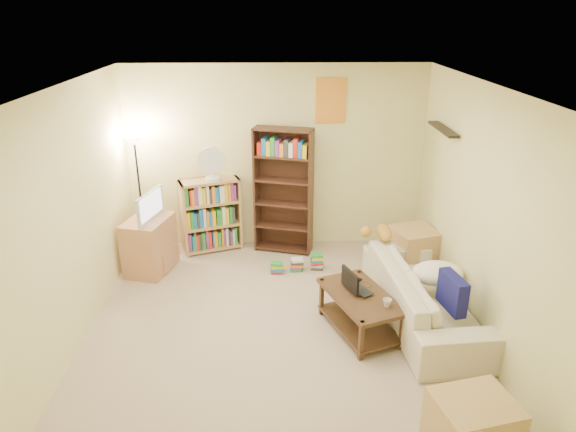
{
  "coord_description": "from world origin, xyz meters",
  "views": [
    {
      "loc": [
        -0.05,
        -4.49,
        3.15
      ],
      "look_at": [
        0.11,
        0.66,
        1.05
      ],
      "focal_mm": 32.0,
      "sensor_mm": 36.0,
      "label": 1
    }
  ],
  "objects_px": {
    "short_bookshelf": "(211,215)",
    "side_table": "(413,251)",
    "television": "(145,206)",
    "tall_bookshelf": "(283,188)",
    "coffee_table": "(360,307)",
    "desk_fan": "(212,164)",
    "floor_lamp": "(136,161)",
    "laptop": "(361,288)",
    "tabby_cat": "(381,232)",
    "tv_stand": "(150,245)",
    "sofa": "(423,294)",
    "end_cabinet": "(472,427)",
    "mug": "(387,303)"
  },
  "relations": [
    {
      "from": "laptop",
      "to": "television",
      "type": "relative_size",
      "value": 0.68
    },
    {
      "from": "tall_bookshelf",
      "to": "short_bookshelf",
      "type": "relative_size",
      "value": 1.69
    },
    {
      "from": "floor_lamp",
      "to": "sofa",
      "type": "bearing_deg",
      "value": -26.88
    },
    {
      "from": "tall_bookshelf",
      "to": "short_bookshelf",
      "type": "distance_m",
      "value": 1.07
    },
    {
      "from": "desk_fan",
      "to": "side_table",
      "type": "relative_size",
      "value": 0.79
    },
    {
      "from": "laptop",
      "to": "side_table",
      "type": "height_order",
      "value": "side_table"
    },
    {
      "from": "coffee_table",
      "to": "short_bookshelf",
      "type": "xyz_separation_m",
      "value": [
        -1.74,
        2.02,
        0.23
      ]
    },
    {
      "from": "tv_stand",
      "to": "television",
      "type": "xyz_separation_m",
      "value": [
        0.0,
        0.0,
        0.53
      ]
    },
    {
      "from": "sofa",
      "to": "television",
      "type": "height_order",
      "value": "television"
    },
    {
      "from": "tabby_cat",
      "to": "laptop",
      "type": "distance_m",
      "value": 0.96
    },
    {
      "from": "tv_stand",
      "to": "television",
      "type": "distance_m",
      "value": 0.53
    },
    {
      "from": "laptop",
      "to": "desk_fan",
      "type": "distance_m",
      "value": 2.65
    },
    {
      "from": "television",
      "to": "side_table",
      "type": "xyz_separation_m",
      "value": [
        3.34,
        -0.14,
        -0.59
      ]
    },
    {
      "from": "tabby_cat",
      "to": "side_table",
      "type": "relative_size",
      "value": 0.82
    },
    {
      "from": "short_bookshelf",
      "to": "side_table",
      "type": "xyz_separation_m",
      "value": [
        2.62,
        -0.74,
        -0.22
      ]
    },
    {
      "from": "television",
      "to": "tall_bookshelf",
      "type": "bearing_deg",
      "value": -57.68
    },
    {
      "from": "sofa",
      "to": "mug",
      "type": "relative_size",
      "value": 17.14
    },
    {
      "from": "coffee_table",
      "to": "desk_fan",
      "type": "height_order",
      "value": "desk_fan"
    },
    {
      "from": "desk_fan",
      "to": "short_bookshelf",
      "type": "bearing_deg",
      "value": 140.25
    },
    {
      "from": "television",
      "to": "tall_bookshelf",
      "type": "distance_m",
      "value": 1.79
    },
    {
      "from": "tabby_cat",
      "to": "television",
      "type": "relative_size",
      "value": 0.76
    },
    {
      "from": "side_table",
      "to": "end_cabinet",
      "type": "bearing_deg",
      "value": -95.95
    },
    {
      "from": "television",
      "to": "desk_fan",
      "type": "bearing_deg",
      "value": -39.45
    },
    {
      "from": "tv_stand",
      "to": "desk_fan",
      "type": "xyz_separation_m",
      "value": [
        0.78,
        0.55,
        0.9
      ]
    },
    {
      "from": "tabby_cat",
      "to": "tall_bookshelf",
      "type": "distance_m",
      "value": 1.51
    },
    {
      "from": "sofa",
      "to": "end_cabinet",
      "type": "relative_size",
      "value": 3.69
    },
    {
      "from": "coffee_table",
      "to": "television",
      "type": "xyz_separation_m",
      "value": [
        -2.46,
        1.42,
        0.6
      ]
    },
    {
      "from": "tv_stand",
      "to": "desk_fan",
      "type": "bearing_deg",
      "value": 50.55
    },
    {
      "from": "mug",
      "to": "end_cabinet",
      "type": "height_order",
      "value": "mug"
    },
    {
      "from": "tv_stand",
      "to": "television",
      "type": "height_order",
      "value": "television"
    },
    {
      "from": "mug",
      "to": "end_cabinet",
      "type": "distance_m",
      "value": 1.44
    },
    {
      "from": "tall_bookshelf",
      "to": "desk_fan",
      "type": "xyz_separation_m",
      "value": [
        -0.94,
        0.02,
        0.34
      ]
    },
    {
      "from": "floor_lamp",
      "to": "side_table",
      "type": "height_order",
      "value": "floor_lamp"
    },
    {
      "from": "end_cabinet",
      "to": "side_table",
      "type": "bearing_deg",
      "value": 84.05
    },
    {
      "from": "laptop",
      "to": "tall_bookshelf",
      "type": "bearing_deg",
      "value": -8.77
    },
    {
      "from": "short_bookshelf",
      "to": "floor_lamp",
      "type": "distance_m",
      "value": 1.21
    },
    {
      "from": "tv_stand",
      "to": "tall_bookshelf",
      "type": "bearing_deg",
      "value": 32.32
    },
    {
      "from": "laptop",
      "to": "short_bookshelf",
      "type": "distance_m",
      "value": 2.6
    },
    {
      "from": "sofa",
      "to": "mug",
      "type": "bearing_deg",
      "value": 126.79
    },
    {
      "from": "television",
      "to": "tall_bookshelf",
      "type": "height_order",
      "value": "tall_bookshelf"
    },
    {
      "from": "laptop",
      "to": "short_bookshelf",
      "type": "bearing_deg",
      "value": 11.25
    },
    {
      "from": "tall_bookshelf",
      "to": "tabby_cat",
      "type": "bearing_deg",
      "value": -25.08
    },
    {
      "from": "tabby_cat",
      "to": "desk_fan",
      "type": "bearing_deg",
      "value": 154.19
    },
    {
      "from": "desk_fan",
      "to": "mug",
      "type": "bearing_deg",
      "value": -49.27
    },
    {
      "from": "coffee_table",
      "to": "mug",
      "type": "height_order",
      "value": "mug"
    },
    {
      "from": "sofa",
      "to": "tabby_cat",
      "type": "xyz_separation_m",
      "value": [
        -0.33,
        0.77,
        0.38
      ]
    },
    {
      "from": "coffee_table",
      "to": "desk_fan",
      "type": "relative_size",
      "value": 2.39
    },
    {
      "from": "sofa",
      "to": "desk_fan",
      "type": "relative_size",
      "value": 4.61
    },
    {
      "from": "mug",
      "to": "end_cabinet",
      "type": "bearing_deg",
      "value": -75.12
    },
    {
      "from": "tabby_cat",
      "to": "short_bookshelf",
      "type": "xyz_separation_m",
      "value": [
        -2.12,
        1.05,
        -0.18
      ]
    }
  ]
}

